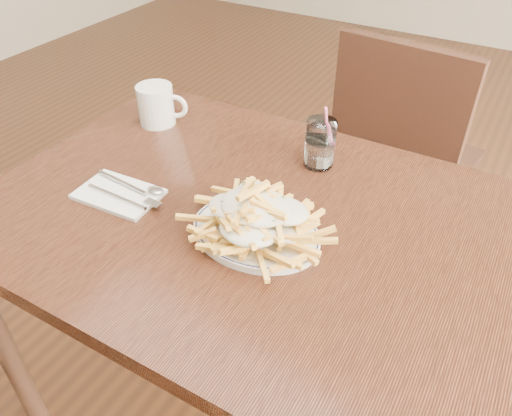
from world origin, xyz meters
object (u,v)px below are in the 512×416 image
Objects in this scene: table at (266,245)px; chair_far at (401,151)px; loaded_fries at (256,212)px; coffee_mug at (157,105)px; water_glass at (320,146)px; fries_plate at (256,233)px.

chair_far reaches higher than table.
chair_far is at bearing 85.22° from loaded_fries.
loaded_fries is 2.21× the size of coffee_mug.
water_glass is at bearing 3.43° from coffee_mug.
water_glass is at bearing 87.59° from table.
table is 0.15m from loaded_fries.
water_glass is (-0.00, 0.30, 0.04)m from fries_plate.
water_glass is at bearing 90.17° from fries_plate.
water_glass reaches higher than table.
chair_far is (0.08, 0.79, -0.16)m from table.
table is at bearing 99.85° from fries_plate.
table is 4.18× the size of loaded_fries.
chair_far reaches higher than water_glass.
loaded_fries is 0.53m from coffee_mug.
coffee_mug is (-0.45, -0.03, 0.00)m from water_glass.
table is 0.81m from chair_far.
loaded_fries is 1.87× the size of water_glass.
table is 1.32× the size of chair_far.
fries_plate is 1.98× the size of water_glass.
coffee_mug reaches higher than fries_plate.
chair_far is 0.63m from water_glass.
chair_far reaches higher than loaded_fries.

